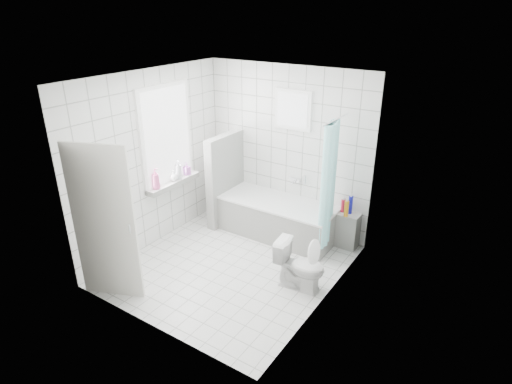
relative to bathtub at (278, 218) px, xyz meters
The scene contains 19 objects.
ground 1.17m from the bathtub, 94.50° to the right, with size 3.00×3.00×0.00m, color white.
ceiling 2.57m from the bathtub, 94.50° to the right, with size 3.00×3.00×0.00m, color white.
wall_back 1.08m from the bathtub, 103.28° to the left, with size 2.80×0.02×2.60m, color white.
wall_front 2.81m from the bathtub, 91.93° to the right, with size 2.80×0.02×2.60m, color white.
wall_left 2.12m from the bathtub, 142.92° to the right, with size 0.02×3.00×2.60m, color white.
wall_right 2.00m from the bathtub, 40.62° to the right, with size 0.02×3.00×2.60m, color white.
window_left 2.12m from the bathtub, 150.25° to the right, with size 0.01×0.90×1.40m, color white.
window_back 1.69m from the bathtub, 88.00° to the left, with size 0.50×0.01×0.50m, color white.
window_sill 1.72m from the bathtub, 149.46° to the right, with size 0.18×1.02×0.08m, color white.
door 2.73m from the bathtub, 111.56° to the right, with size 0.04×0.80×2.00m, color silver.
bathtub is the anchor object (origin of this frame).
partition_wall 1.09m from the bathtub, behind, with size 0.15×0.85×1.50m, color white.
tiled_ledge 1.06m from the bathtub, 13.97° to the left, with size 0.40×0.24×0.55m, color white.
toilet 1.40m from the bathtub, 47.90° to the right, with size 0.36×0.64×0.65m, color white.
curtain_rod 1.91m from the bathtub, ahead, with size 0.02×0.02×0.80m, color silver.
shower_curtain 1.19m from the bathtub, 10.20° to the right, with size 0.14×0.48×1.78m, color #55FAF7, non-canonical shape.
tub_faucet 0.66m from the bathtub, 73.38° to the left, with size 0.18×0.06×0.06m, color silver.
sill_bottles 1.80m from the bathtub, 147.75° to the right, with size 0.16×0.80×0.31m.
ledge_bottles 1.12m from the bathtub, 12.89° to the left, with size 0.17×0.19×0.28m.
Camera 1 is at (3.08, -4.09, 3.40)m, focal length 30.00 mm.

